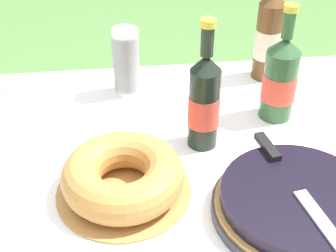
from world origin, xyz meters
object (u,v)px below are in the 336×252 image
Objects in this scene: serving_knife at (292,181)px; cider_bottle_green at (280,79)px; bundt_cake at (123,177)px; juice_bottle_red at (204,101)px; cider_bottle_amber at (269,36)px; cup_stack at (126,62)px; berry_tart at (297,204)px.

serving_knife is 0.33m from cider_bottle_green.
juice_bottle_red reaches higher than bundt_cake.
cider_bottle_amber is (0.43, 0.45, 0.09)m from bundt_cake.
juice_bottle_red is (-0.14, 0.22, 0.06)m from serving_knife.
bundt_cake is 0.41m from cup_stack.
cider_bottle_green is (0.37, -0.16, 0.02)m from cup_stack.
cider_bottle_green is 0.95× the size of juice_bottle_red.
cider_bottle_green is at bearing 31.13° from bundt_cake.
cup_stack is at bearing 156.32° from cider_bottle_green.
berry_tart is at bearing -16.95° from bundt_cake.
cup_stack is at bearing -157.04° from serving_knife.
serving_knife is 1.25× the size of cider_bottle_green.
berry_tart is at bearing -99.84° from cider_bottle_amber.
cider_bottle_amber is (0.10, 0.52, 0.07)m from serving_knife.
cider_bottle_green reaches higher than berry_tart.
cider_bottle_amber reaches higher than cup_stack.
cider_bottle_green is at bearing -98.31° from cider_bottle_amber.
bundt_cake is 0.25m from juice_bottle_red.
berry_tart is 1.07× the size of juice_bottle_red.
serving_knife is 1.32× the size of bundt_cake.
serving_knife is at bearing -58.03° from juice_bottle_red.
cider_bottle_green is (0.07, 0.34, 0.08)m from berry_tart.
cup_stack reaches higher than serving_knife.
bundt_cake reaches higher than berry_tart.
cider_bottle_amber is 1.08× the size of juice_bottle_red.
cider_bottle_amber reaches higher than serving_knife.
serving_knife is 1.98× the size of cup_stack.
serving_knife is at bearing -57.69° from cup_stack.
berry_tart is 1.18× the size of bundt_cake.
bundt_cake is at bearing -111.86° from serving_knife.
cider_bottle_green is at bearing -23.68° from cup_stack.
cider_bottle_green reaches higher than bundt_cake.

